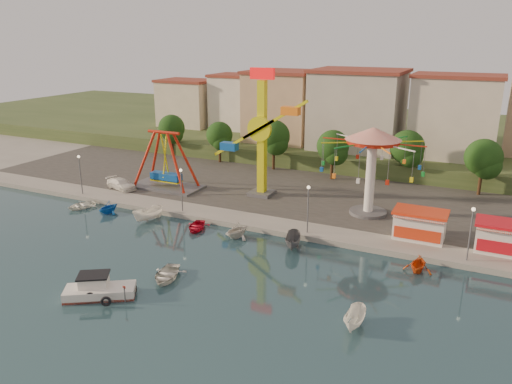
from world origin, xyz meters
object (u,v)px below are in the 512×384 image
Objects in this scene: cabin_motorboat at (99,290)px; rowboat_a at (166,275)px; kamikaze_tower at (264,138)px; wave_swinger at (372,151)px; skiff at (355,319)px; pirate_ship_ride at (165,161)px; van at (121,184)px.

rowboat_a is at bearing 24.20° from cabin_motorboat.
kamikaze_tower reaches higher than wave_swinger.
kamikaze_tower is 4.63× the size of skiff.
skiff is at bearing -19.44° from cabin_motorboat.
skiff is (20.56, 4.70, 0.15)m from cabin_motorboat.
pirate_ship_ride is 29.59m from cabin_motorboat.
pirate_ship_ride is at bearing 81.99° from cabin_motorboat.
cabin_motorboat is (-15.84, -28.25, -7.66)m from wave_swinger.
cabin_motorboat is at bearing -65.69° from pirate_ship_ride.
cabin_motorboat is 1.46× the size of rowboat_a.
wave_swinger is 2.81× the size of rowboat_a.
pirate_ship_ride is at bearing -42.37° from van.
cabin_motorboat is at bearing -127.77° from van.
wave_swinger is at bearing 45.91° from rowboat_a.
kamikaze_tower is at bearing 54.17° from cabin_motorboat.
cabin_motorboat is 21.09m from skiff.
rowboat_a is 0.83× the size of van.
cabin_motorboat is at bearing -93.51° from kamikaze_tower.
pirate_ship_ride is 14.63m from kamikaze_tower.
rowboat_a is 17.26m from skiff.
pirate_ship_ride is 6.91m from van.
rowboat_a is (3.30, 4.99, -0.11)m from cabin_motorboat.
pirate_ship_ride is at bearing 109.51° from rowboat_a.
kamikaze_tower is 25.51m from rowboat_a.
wave_swinger reaches higher than rowboat_a.
cabin_motorboat reaches higher than skiff.
skiff is (18.77, -24.49, -7.67)m from kamikaze_tower.
rowboat_a is (-12.54, -23.26, -7.77)m from wave_swinger.
van is (-20.64, 18.48, 0.89)m from rowboat_a.
van is (-33.18, -4.77, -6.88)m from wave_swinger.
wave_swinger reaches higher than cabin_motorboat.
van is at bearing 153.13° from skiff.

